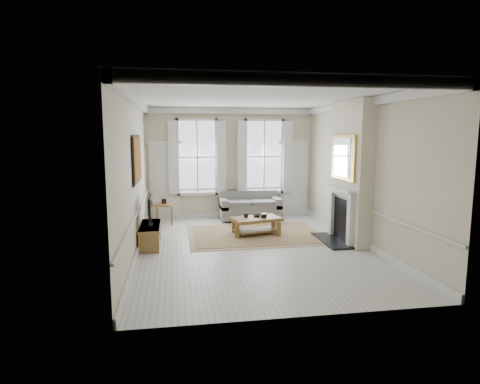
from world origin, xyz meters
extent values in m
plane|color=#B7B5AD|center=(0.00, 0.00, 0.00)|extent=(7.20, 7.20, 0.00)
plane|color=white|center=(0.00, 0.00, 3.40)|extent=(7.20, 7.20, 0.00)
plane|color=beige|center=(0.00, 3.60, 1.70)|extent=(5.20, 0.00, 5.20)
plane|color=beige|center=(-2.60, 0.00, 1.70)|extent=(0.00, 7.20, 7.20)
plane|color=beige|center=(2.60, 0.00, 1.70)|extent=(0.00, 7.20, 7.20)
cube|color=silver|center=(-2.05, 3.56, 1.15)|extent=(0.90, 0.08, 2.30)
cube|color=silver|center=(2.05, 3.56, 1.15)|extent=(0.90, 0.08, 2.30)
cube|color=#B06E1E|center=(-2.56, 0.30, 2.05)|extent=(0.05, 1.66, 1.06)
cube|color=beige|center=(2.43, 0.20, 1.70)|extent=(0.35, 1.70, 3.38)
cube|color=black|center=(2.00, 0.20, 0.03)|extent=(0.55, 1.50, 0.05)
cube|color=silver|center=(2.20, -0.35, 0.57)|extent=(0.10, 0.18, 1.15)
cube|color=silver|center=(2.20, 0.75, 0.57)|extent=(0.10, 0.18, 1.15)
cube|color=silver|center=(2.15, 0.20, 1.30)|extent=(0.20, 1.45, 0.06)
cube|color=black|center=(2.25, 0.20, 0.55)|extent=(0.02, 0.92, 1.00)
cube|color=gold|center=(2.21, 0.20, 2.05)|extent=(0.06, 1.26, 1.06)
cube|color=slate|center=(0.51, 3.05, 0.27)|extent=(1.83, 0.89, 0.42)
cube|color=slate|center=(0.51, 3.40, 0.64)|extent=(1.83, 0.20, 0.44)
cube|color=slate|center=(-0.31, 3.05, 0.52)|extent=(0.20, 0.89, 0.30)
cube|color=slate|center=(1.32, 3.05, 0.52)|extent=(0.20, 0.89, 0.30)
cylinder|color=brown|center=(-0.29, 2.72, 0.04)|extent=(0.06, 0.06, 0.08)
cylinder|color=brown|center=(1.30, 3.38, 0.04)|extent=(0.06, 0.06, 0.08)
cube|color=brown|center=(-2.07, 2.85, 0.58)|extent=(0.61, 0.61, 0.06)
cube|color=brown|center=(-2.27, 2.65, 0.27)|extent=(0.05, 0.05, 0.55)
cube|color=brown|center=(-1.87, 2.65, 0.27)|extent=(0.05, 0.05, 0.55)
cube|color=brown|center=(-2.27, 3.05, 0.27)|extent=(0.05, 0.05, 0.55)
cube|color=brown|center=(-1.87, 3.05, 0.27)|extent=(0.05, 0.05, 0.55)
cube|color=olive|center=(0.31, 1.15, 0.01)|extent=(3.50, 2.60, 0.02)
cube|color=brown|center=(0.31, 1.15, 0.42)|extent=(1.37, 0.99, 0.08)
cube|color=brown|center=(-0.21, 0.89, 0.19)|extent=(0.10, 0.10, 0.38)
cube|color=brown|center=(0.82, 0.89, 0.19)|extent=(0.10, 0.10, 0.38)
cube|color=brown|center=(-0.21, 1.40, 0.19)|extent=(0.10, 0.10, 0.38)
cube|color=brown|center=(0.82, 1.40, 0.19)|extent=(0.10, 0.10, 0.38)
cylinder|color=black|center=(0.06, 1.20, 0.52)|extent=(0.11, 0.11, 0.11)
cylinder|color=black|center=(0.51, 1.10, 0.52)|extent=(0.15, 0.15, 0.11)
imported|color=black|center=(0.36, 1.25, 0.49)|extent=(0.27, 0.27, 0.06)
cube|color=brown|center=(-2.34, 0.57, 0.25)|extent=(0.45, 1.39, 0.50)
cube|color=black|center=(-2.32, 0.57, 0.51)|extent=(0.08, 0.30, 0.03)
cube|color=black|center=(-2.32, 0.57, 0.90)|extent=(0.05, 0.90, 0.55)
cube|color=black|center=(-2.29, 0.57, 0.90)|extent=(0.01, 0.83, 0.50)
camera|label=1|loc=(-1.74, -8.81, 2.59)|focal=30.00mm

